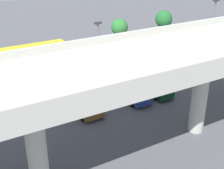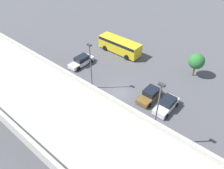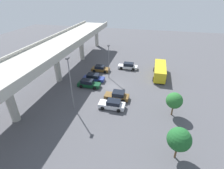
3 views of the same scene
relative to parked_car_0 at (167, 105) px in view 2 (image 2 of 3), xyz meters
name	(u,v)px [view 2 (image 2 of 3)]	position (x,y,z in m)	size (l,w,h in m)	color
ground_plane	(118,93)	(7.16, 1.77, -0.73)	(117.03, 117.03, 0.00)	#4C4C51
highway_overpass	(42,102)	(7.16, 13.85, 6.17)	(55.89, 7.84, 8.35)	#ADAAA0
parked_car_0	(167,105)	(0.00, 0.00, 0.00)	(2.05, 4.47, 1.57)	silver
parked_car_1	(150,95)	(2.88, -0.26, 0.01)	(2.13, 4.43, 1.60)	brown
parked_car_2	(103,110)	(5.99, 6.47, 0.01)	(2.00, 4.66, 1.57)	#0C381E
parked_car_3	(89,100)	(8.77, 6.33, 0.02)	(2.02, 4.69, 1.60)	navy
parked_car_4	(65,86)	(14.00, 6.32, -0.05)	(2.15, 4.35, 1.44)	brown
parked_car_5	(81,61)	(17.00, -0.04, 0.02)	(1.98, 4.86, 1.62)	silver
shuttle_bus	(120,45)	(14.54, -7.79, 0.84)	(8.59, 2.83, 2.61)	gold
lamp_post_near_aisle	(91,64)	(10.99, 3.42, 3.77)	(0.70, 0.35, 7.63)	slate
lamp_post_mid_lot	(157,113)	(-1.56, 6.38, 4.55)	(0.70, 0.35, 9.15)	slate
tree_front_centre	(197,61)	(0.48, -9.80, 2.04)	(2.56, 2.56, 4.06)	brown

